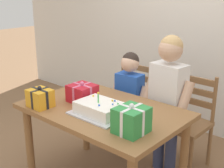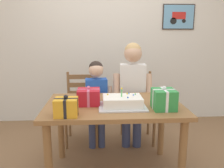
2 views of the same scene
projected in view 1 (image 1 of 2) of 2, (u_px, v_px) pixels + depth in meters
The scene contains 10 objects.
back_wall at pixel (199, 24), 3.55m from camera, with size 6.40×0.11×2.60m.
dining_table at pixel (103, 120), 2.59m from camera, with size 1.33×0.87×0.75m.
birthday_cake at pixel (100, 109), 2.41m from camera, with size 0.44×0.34×0.19m.
gift_box_red_large at pixel (83, 93), 2.69m from camera, with size 0.22×0.21×0.19m.
gift_box_beside_cake at pixel (40, 98), 2.57m from camera, with size 0.20×0.17×0.18m.
gift_box_corner_small at pixel (131, 120), 2.11m from camera, with size 0.21×0.22×0.22m.
chair_left at pixel (127, 103), 3.44m from camera, with size 0.42×0.42×0.92m.
chair_right at pixel (187, 121), 2.98m from camera, with size 0.43×0.43×0.92m.
child_older at pixel (168, 92), 2.78m from camera, with size 0.49×0.29×1.32m.
child_younger at pixel (129, 95), 3.10m from camera, with size 0.41×0.24×1.11m.
Camera 1 is at (1.62, -1.73, 1.73)m, focal length 49.29 mm.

